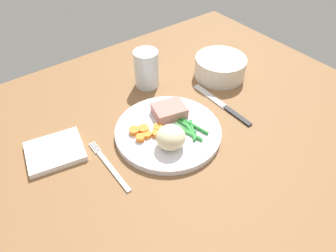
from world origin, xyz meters
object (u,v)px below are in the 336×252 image
at_px(knife, 222,105).
at_px(napkin, 55,151).
at_px(dinner_plate, 168,132).
at_px(meat_portion, 169,111).
at_px(water_glass, 147,71).
at_px(salad_bowl, 220,66).
at_px(fork, 109,166).

height_order(knife, napkin, napkin).
bearing_deg(dinner_plate, meat_portion, 49.40).
height_order(dinner_plate, meat_portion, meat_portion).
xyz_separation_m(knife, napkin, (-0.41, 0.10, 0.00)).
distance_m(dinner_plate, knife, 0.18).
relative_size(knife, water_glass, 1.96).
distance_m(dinner_plate, napkin, 0.26).
height_order(dinner_plate, knife, dinner_plate).
xyz_separation_m(salad_bowl, napkin, (-0.50, -0.00, -0.03)).
distance_m(knife, water_glass, 0.23).
xyz_separation_m(dinner_plate, meat_portion, (0.03, 0.04, 0.02)).
bearing_deg(salad_bowl, napkin, -179.83).
bearing_deg(knife, meat_portion, 163.74).
xyz_separation_m(meat_portion, water_glass, (0.04, 0.16, 0.02)).
distance_m(dinner_plate, water_glass, 0.21).
distance_m(meat_portion, napkin, 0.28).
distance_m(meat_portion, water_glass, 0.16).
bearing_deg(napkin, knife, -14.18).
bearing_deg(fork, salad_bowl, 12.06).
xyz_separation_m(knife, water_glass, (-0.10, 0.20, 0.04)).
bearing_deg(knife, dinner_plate, 179.24).
height_order(dinner_plate, water_glass, water_glass).
bearing_deg(knife, salad_bowl, 50.03).
height_order(fork, water_glass, water_glass).
distance_m(fork, knife, 0.34).
bearing_deg(napkin, salad_bowl, 0.17).
relative_size(meat_portion, knife, 0.37).
height_order(dinner_plate, fork, dinner_plate).
distance_m(dinner_plate, fork, 0.16).
relative_size(fork, salad_bowl, 1.14).
height_order(dinner_plate, salad_bowl, salad_bowl).
bearing_deg(water_glass, dinner_plate, -110.61).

